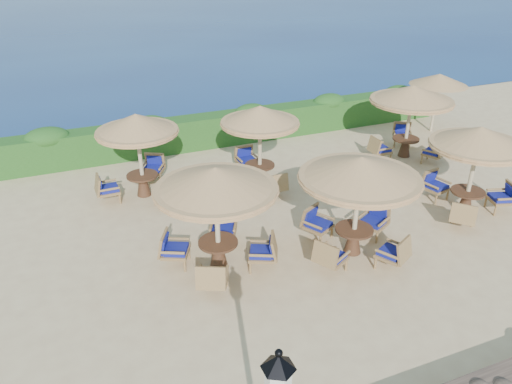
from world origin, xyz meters
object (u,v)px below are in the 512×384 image
object	(u,v)px
cafe_set_0	(216,199)
cafe_set_5	(411,105)
cafe_set_4	(260,128)
extra_parasol	(439,80)
cafe_set_1	(359,187)
cafe_set_3	(138,141)
cafe_set_2	(476,153)

from	to	relation	value
cafe_set_0	cafe_set_5	world-z (taller)	same
cafe_set_0	cafe_set_4	world-z (taller)	same
extra_parasol	cafe_set_0	bearing A→B (deg)	-152.87
extra_parasol	cafe_set_0	distance (m)	12.68
cafe_set_1	cafe_set_3	world-z (taller)	same
extra_parasol	cafe_set_0	world-z (taller)	cafe_set_0
cafe_set_0	cafe_set_4	xyz separation A→B (m)	(2.71, 3.85, 0.09)
cafe_set_1	cafe_set_0	bearing A→B (deg)	167.66
extra_parasol	cafe_set_1	bearing A→B (deg)	-140.59
cafe_set_4	cafe_set_5	bearing A→B (deg)	1.38
cafe_set_1	cafe_set_2	xyz separation A→B (m)	(4.18, 0.55, 0.01)
cafe_set_0	cafe_set_1	size ratio (longest dim) A/B	0.97
cafe_set_2	cafe_set_3	distance (m)	9.69
cafe_set_0	cafe_set_2	bearing A→B (deg)	-1.41
extra_parasol	cafe_set_2	world-z (taller)	cafe_set_2
cafe_set_2	cafe_set_5	xyz separation A→B (m)	(1.02, 4.18, 0.06)
cafe_set_5	extra_parasol	bearing A→B (deg)	33.17
cafe_set_3	cafe_set_0	bearing A→B (deg)	-78.05
cafe_set_4	cafe_set_5	distance (m)	5.85
cafe_set_2	cafe_set_1	bearing A→B (deg)	-172.52
cafe_set_3	cafe_set_5	xyz separation A→B (m)	(9.50, -0.51, 0.12)
extra_parasol	cafe_set_2	bearing A→B (deg)	-122.17
cafe_set_0	cafe_set_4	bearing A→B (deg)	54.93
cafe_set_0	cafe_set_3	bearing A→B (deg)	101.95
cafe_set_4	cafe_set_0	bearing A→B (deg)	-125.07
extra_parasol	cafe_set_5	bearing A→B (deg)	-146.83
cafe_set_2	cafe_set_3	bearing A→B (deg)	151.06
cafe_set_0	cafe_set_4	distance (m)	4.71
extra_parasol	cafe_set_5	distance (m)	3.27
cafe_set_1	cafe_set_2	size ratio (longest dim) A/B	1.08
cafe_set_0	cafe_set_1	xyz separation A→B (m)	(3.35, -0.73, 0.02)
cafe_set_0	cafe_set_2	world-z (taller)	same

